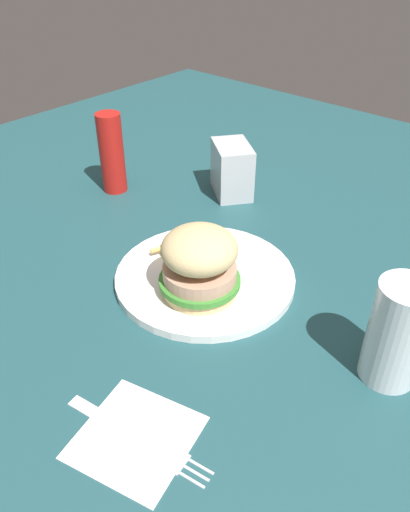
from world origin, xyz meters
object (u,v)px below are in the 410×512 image
Objects in this scene: fork at (137,436)px; napkin_dispenser at (232,170)px; plate at (205,277)px; sandwich at (200,263)px; napkin at (136,437)px; fries_pile at (183,248)px; ketchup_bottle at (112,153)px; drink_glass at (396,338)px.

napkin_dispenser is (0.26, -0.46, 0.04)m from fork.
plate is at bearing -63.29° from fork.
sandwich reaches higher than napkin.
plate is at bearing -58.47° from sandwich.
sandwich reaches higher than fries_pile.
ketchup_bottle reaches higher than plate.
fork is 1.21× the size of ketchup_bottle.
sandwich is 0.35m from ketchup_bottle.
plate is 2.28× the size of napkin.
plate is 1.45× the size of fork.
fries_pile is 0.53× the size of fork.
sandwich is 0.86× the size of drink_glass.
fries_pile reaches higher than fork.
fries_pile is 0.32m from napkin.
napkin_dispenser is at bearing -58.88° from plate.
ketchup_bottle is (0.43, -0.33, 0.07)m from fork.
drink_glass is (-0.15, -0.24, 0.05)m from fork.
napkin is 0.63× the size of fork.
napkin is at bearing 124.90° from fries_pile.
fries_pile is 0.22m from napkin_dispenser.
napkin_dispenser is (0.07, -0.21, 0.03)m from fries_pile.
plate is at bearing 162.62° from ketchup_bottle.
fries_pile reaches higher than napkin.
plate is 1.75× the size of ketchup_bottle.
ketchup_bottle is at bearing -38.01° from fork.
ketchup_bottle reaches higher than drink_glass.
sandwich is at bearing 146.33° from fries_pile.
fries_pile is 0.98× the size of napkin_dispenser.
napkin_dispenser is at bearing -58.82° from sandwich.
napkin_dispenser is (0.40, -0.22, -0.01)m from drink_glass.
ketchup_bottle is at bearing -17.38° from plate.
plate is 0.26m from napkin.
napkin_dispenser is (0.26, -0.46, 0.05)m from napkin.
plate is at bearing -63.62° from napkin.
napkin is 0.77× the size of ketchup_bottle.
drink_glass is 1.35× the size of napkin_dispenser.
plate is at bearing 1.50° from drink_glass.
fries_pile is 0.63× the size of ketchup_bottle.
drink_glass is 0.58m from ketchup_bottle.
napkin_dispenser is (0.16, -0.26, -0.01)m from sandwich.
drink_glass is (-0.33, 0.01, 0.04)m from fries_pile.
fries_pile is at bearing 163.04° from ketchup_bottle.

